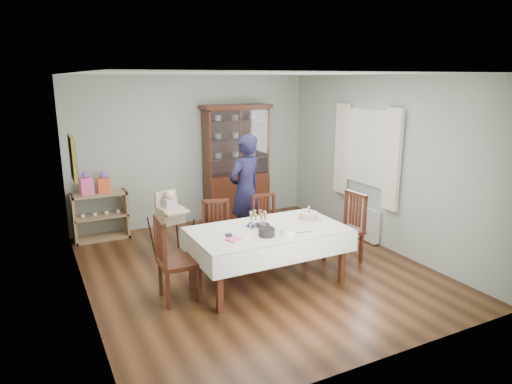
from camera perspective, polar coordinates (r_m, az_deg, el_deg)
floor at (r=6.63m, az=-0.16°, el=-9.49°), size 5.00×5.00×0.00m
room_shell at (r=6.62m, az=-2.25°, el=5.87°), size 5.00×5.00×5.00m
dining_table at (r=6.03m, az=1.48°, el=-7.98°), size 2.00×1.16×0.76m
china_cabinet at (r=8.57m, az=-2.49°, el=3.82°), size 1.30×0.48×2.18m
sideboard at (r=8.09m, az=-18.86°, el=-2.84°), size 0.90×0.38×0.80m
picture_frame at (r=6.32m, az=-21.97°, el=3.97°), size 0.04×0.48×0.58m
window at (r=7.65m, az=13.88°, el=5.41°), size 0.04×1.02×1.22m
curtain_left at (r=7.17m, az=16.68°, el=3.86°), size 0.07×0.30×1.55m
curtain_right at (r=8.10m, az=10.66°, el=5.33°), size 0.07×0.30×1.55m
radiator at (r=7.89m, az=13.01°, el=-3.62°), size 0.10×0.80×0.55m
chair_far_left at (r=6.66m, az=-4.81°, el=-6.80°), size 0.52×0.52×0.94m
chair_far_right at (r=7.02m, az=1.60°, el=-5.69°), size 0.42×0.42×0.92m
chair_end_left at (r=5.71m, az=-9.74°, el=-10.25°), size 0.49×0.49×1.06m
chair_end_right at (r=6.88m, az=10.94°, el=-6.11°), size 0.49×0.49×1.03m
woman at (r=7.31m, az=-1.36°, el=0.24°), size 0.77×0.65×1.80m
high_chair at (r=7.02m, az=-10.56°, el=-4.81°), size 0.55×0.55×1.04m
champagne_tray at (r=5.97m, az=0.27°, el=-3.74°), size 0.32×0.32×0.20m
birthday_cake at (r=6.28m, az=6.60°, el=-3.02°), size 0.29×0.29×0.20m
plate_stack_dark at (r=5.62m, az=1.33°, el=-5.02°), size 0.22×0.22×0.10m
plate_stack_white at (r=5.66m, az=4.00°, el=-5.01°), size 0.22×0.22×0.08m
napkin_stack at (r=5.49m, az=-2.76°, el=-5.95°), size 0.20×0.20×0.02m
cutlery at (r=5.63m, az=-3.73°, el=-5.51°), size 0.14×0.18×0.01m
cake_knife at (r=5.77m, az=5.72°, el=-5.05°), size 0.27×0.08×0.01m
gift_bag_pink at (r=7.91m, az=-20.45°, el=0.90°), size 0.22×0.17×0.38m
gift_bag_orange at (r=7.94m, az=-18.52°, el=1.04°), size 0.19×0.14×0.35m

